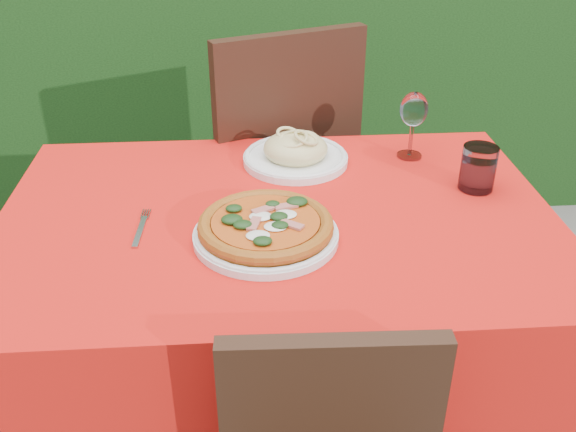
{
  "coord_description": "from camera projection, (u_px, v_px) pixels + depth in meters",
  "views": [
    {
      "loc": [
        -0.07,
        -1.26,
        1.47
      ],
      "look_at": [
        0.02,
        -0.05,
        0.77
      ],
      "focal_mm": 40.0,
      "sensor_mm": 36.0,
      "label": 1
    }
  ],
  "objects": [
    {
      "name": "dining_table",
      "position": [
        278.0,
        268.0,
        1.53
      ],
      "size": [
        1.26,
        0.86,
        0.75
      ],
      "color": "#4D2E19",
      "rests_on": "ground"
    },
    {
      "name": "chair_far",
      "position": [
        275.0,
        162.0,
        2.06
      ],
      "size": [
        0.6,
        0.6,
        1.03
      ],
      "rotation": [
        0.0,
        0.0,
        3.51
      ],
      "color": "black",
      "rests_on": "ground"
    },
    {
      "name": "pizza_plate",
      "position": [
        266.0,
        228.0,
        1.34
      ],
      "size": [
        0.31,
        0.31,
        0.06
      ],
      "rotation": [
        0.0,
        0.0,
        0.07
      ],
      "color": "silver",
      "rests_on": "dining_table"
    },
    {
      "name": "pasta_plate",
      "position": [
        296.0,
        153.0,
        1.67
      ],
      "size": [
        0.27,
        0.27,
        0.08
      ],
      "rotation": [
        0.0,
        0.0,
        -0.41
      ],
      "color": "white",
      "rests_on": "dining_table"
    },
    {
      "name": "water_glass",
      "position": [
        478.0,
        170.0,
        1.53
      ],
      "size": [
        0.08,
        0.08,
        0.11
      ],
      "color": "silver",
      "rests_on": "dining_table"
    },
    {
      "name": "wine_glass",
      "position": [
        414.0,
        112.0,
        1.65
      ],
      "size": [
        0.07,
        0.07,
        0.18
      ],
      "color": "silver",
      "rests_on": "dining_table"
    },
    {
      "name": "fork",
      "position": [
        140.0,
        232.0,
        1.38
      ],
      "size": [
        0.03,
        0.17,
        0.0
      ],
      "primitive_type": "cube",
      "rotation": [
        0.0,
        0.0,
        -0.05
      ],
      "color": "#AEAEB5",
      "rests_on": "dining_table"
    }
  ]
}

